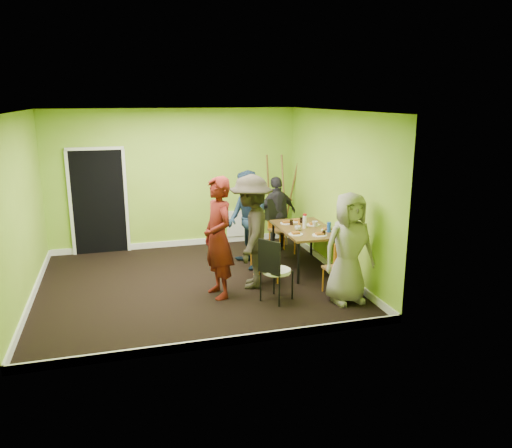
% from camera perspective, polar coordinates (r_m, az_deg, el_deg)
% --- Properties ---
extents(ground, '(5.00, 5.00, 0.00)m').
position_cam_1_polar(ground, '(8.41, -7.05, -6.76)').
color(ground, black).
rests_on(ground, ground).
extents(room_walls, '(5.04, 4.54, 2.82)m').
position_cam_1_polar(room_walls, '(8.14, -7.47, -0.17)').
color(room_walls, '#84B02D').
rests_on(room_walls, ground).
extents(dining_table, '(0.90, 1.50, 0.75)m').
position_cam_1_polar(dining_table, '(8.90, 5.73, -0.81)').
color(dining_table, black).
rests_on(dining_table, ground).
extents(chair_left_far, '(0.51, 0.51, 0.94)m').
position_cam_1_polar(chair_left_far, '(8.91, 0.55, -1.84)').
color(chair_left_far, orange).
rests_on(chair_left_far, ground).
extents(chair_left_near, '(0.38, 0.38, 0.91)m').
position_cam_1_polar(chair_left_near, '(8.25, 0.62, -3.31)').
color(chair_left_near, orange).
rests_on(chair_left_near, ground).
extents(chair_back_end, '(0.57, 0.62, 1.08)m').
position_cam_1_polar(chair_back_end, '(9.85, 2.43, 1.12)').
color(chair_back_end, orange).
rests_on(chair_back_end, ground).
extents(chair_front_end, '(0.40, 0.41, 0.88)m').
position_cam_1_polar(chair_front_end, '(7.82, 9.55, -4.64)').
color(chair_front_end, orange).
rests_on(chair_front_end, ground).
extents(chair_bentwood, '(0.54, 0.54, 0.99)m').
position_cam_1_polar(chair_bentwood, '(7.46, 2.08, -4.97)').
color(chair_bentwood, black).
rests_on(chair_bentwood, ground).
extents(easel, '(0.75, 0.71, 1.88)m').
position_cam_1_polar(easel, '(10.54, 2.90, 2.94)').
color(easel, brown).
rests_on(easel, ground).
extents(plate_near_left, '(0.22, 0.22, 0.01)m').
position_cam_1_polar(plate_near_left, '(9.18, 3.46, 0.09)').
color(plate_near_left, white).
rests_on(plate_near_left, dining_table).
extents(plate_near_right, '(0.25, 0.25, 0.01)m').
position_cam_1_polar(plate_near_right, '(8.45, 4.56, -1.18)').
color(plate_near_right, white).
rests_on(plate_near_right, dining_table).
extents(plate_far_back, '(0.26, 0.26, 0.01)m').
position_cam_1_polar(plate_far_back, '(9.35, 4.71, 0.34)').
color(plate_far_back, white).
rests_on(plate_far_back, dining_table).
extents(plate_far_front, '(0.25, 0.25, 0.01)m').
position_cam_1_polar(plate_far_front, '(8.45, 7.27, -1.27)').
color(plate_far_front, white).
rests_on(plate_far_front, dining_table).
extents(plate_wall_back, '(0.24, 0.24, 0.01)m').
position_cam_1_polar(plate_wall_back, '(9.11, 6.55, -0.09)').
color(plate_wall_back, white).
rests_on(plate_wall_back, dining_table).
extents(plate_wall_front, '(0.22, 0.22, 0.01)m').
position_cam_1_polar(plate_wall_front, '(8.78, 8.16, -0.69)').
color(plate_wall_front, white).
rests_on(plate_wall_front, dining_table).
extents(thermos, '(0.07, 0.07, 0.23)m').
position_cam_1_polar(thermos, '(8.86, 5.59, 0.25)').
color(thermos, white).
rests_on(thermos, dining_table).
extents(blue_bottle, '(0.07, 0.07, 0.18)m').
position_cam_1_polar(blue_bottle, '(8.66, 8.34, -0.35)').
color(blue_bottle, '#1741AF').
rests_on(blue_bottle, dining_table).
extents(orange_bottle, '(0.03, 0.03, 0.08)m').
position_cam_1_polar(orange_bottle, '(9.09, 4.92, 0.13)').
color(orange_bottle, orange).
rests_on(orange_bottle, dining_table).
extents(glass_mid, '(0.06, 0.06, 0.09)m').
position_cam_1_polar(glass_mid, '(9.09, 4.07, 0.20)').
color(glass_mid, black).
rests_on(glass_mid, dining_table).
extents(glass_back, '(0.06, 0.06, 0.10)m').
position_cam_1_polar(glass_back, '(9.25, 5.20, 0.46)').
color(glass_back, black).
rests_on(glass_back, dining_table).
extents(glass_front, '(0.06, 0.06, 0.09)m').
position_cam_1_polar(glass_front, '(8.45, 7.77, -1.00)').
color(glass_front, black).
rests_on(glass_front, dining_table).
extents(cup_a, '(0.11, 0.11, 0.08)m').
position_cam_1_polar(cup_a, '(8.72, 4.81, -0.46)').
color(cup_a, white).
rests_on(cup_a, dining_table).
extents(cup_b, '(0.10, 0.10, 0.10)m').
position_cam_1_polar(cup_b, '(9.01, 6.74, 0.02)').
color(cup_b, white).
rests_on(cup_b, dining_table).
extents(person_standing, '(0.59, 0.77, 1.87)m').
position_cam_1_polar(person_standing, '(7.59, -4.34, -1.58)').
color(person_standing, '#51120E').
rests_on(person_standing, ground).
extents(person_left_far, '(0.77, 0.93, 1.76)m').
position_cam_1_polar(person_left_far, '(8.89, -1.01, 0.46)').
color(person_left_far, '#132230').
rests_on(person_left_far, ground).
extents(person_left_near, '(1.04, 1.35, 1.83)m').
position_cam_1_polar(person_left_near, '(7.97, -0.54, -0.89)').
color(person_left_near, black).
rests_on(person_left_near, ground).
extents(person_back_end, '(0.94, 0.59, 1.49)m').
position_cam_1_polar(person_back_end, '(9.96, 2.38, 1.19)').
color(person_back_end, '#242227').
rests_on(person_back_end, ground).
extents(person_front_end, '(0.86, 0.59, 1.68)m').
position_cam_1_polar(person_front_end, '(7.51, 10.57, -2.72)').
color(person_front_end, gray).
rests_on(person_front_end, ground).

